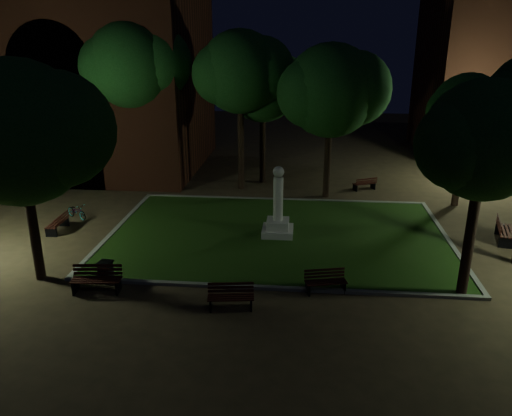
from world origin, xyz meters
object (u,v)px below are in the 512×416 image
(bench_west_near, at_px, (97,280))
(bench_right_side, at_px, (503,231))
(bicycle, at_px, (77,211))
(monument, at_px, (278,216))
(bench_near_left, at_px, (231,297))
(bench_left_side, at_px, (58,223))
(bench_far_side, at_px, (365,184))
(bench_near_right, at_px, (325,282))
(trash_bin, at_px, (106,272))

(bench_west_near, relative_size, bench_right_side, 0.93)
(bicycle, bearing_deg, bench_west_near, -119.35)
(monument, distance_m, bench_near_left, 6.62)
(monument, xyz_separation_m, bicycle, (-10.12, 1.31, -0.57))
(bench_right_side, bearing_deg, bench_left_side, 106.23)
(bench_right_side, bearing_deg, bench_west_near, 124.82)
(bench_right_side, bearing_deg, bench_far_side, 50.15)
(bench_near_left, bearing_deg, monument, 71.52)
(bench_right_side, height_order, bench_far_side, bench_right_side)
(bench_near_right, xyz_separation_m, bench_left_side, (-12.20, 4.60, 0.02))
(monument, height_order, trash_bin, monument)
(monument, bearing_deg, bench_near_left, -100.70)
(monument, xyz_separation_m, bench_far_side, (4.73, 7.55, -0.60))
(monument, height_order, bench_near_left, monument)
(bench_west_near, distance_m, trash_bin, 0.73)
(bench_right_side, xyz_separation_m, bench_far_side, (-5.27, 7.23, -0.12))
(bench_right_side, relative_size, bench_far_side, 1.32)
(bench_right_side, distance_m, bench_far_side, 8.95)
(monument, bearing_deg, bench_near_right, -68.55)
(bench_left_side, bearing_deg, trash_bin, 39.48)
(bench_west_near, bearing_deg, bench_near_left, -13.52)
(bench_near_left, xyz_separation_m, bench_left_side, (-8.99, 6.04, -0.00))
(bench_left_side, xyz_separation_m, trash_bin, (4.10, -4.63, 0.02))
(bench_right_side, xyz_separation_m, trash_bin, (-16.12, -5.40, -0.06))
(monument, distance_m, bench_left_side, 10.24)
(bench_left_side, bearing_deg, bench_near_left, 54.12)
(bench_near_left, relative_size, bench_far_side, 1.10)
(monument, relative_size, bench_right_side, 1.66)
(bicycle, bearing_deg, bench_right_side, -61.28)
(bench_near_left, distance_m, trash_bin, 5.09)
(bench_west_near, bearing_deg, monument, 37.62)
(bench_near_right, bearing_deg, bicycle, 139.03)
(bench_near_right, distance_m, bench_right_side, 9.65)
(bench_near_left, relative_size, bench_right_side, 0.83)
(bench_near_left, relative_size, bicycle, 1.10)
(bench_right_side, height_order, bicycle, bench_right_side)
(bench_right_side, relative_size, bicycle, 1.32)
(bench_near_right, relative_size, bench_west_near, 0.86)
(bench_near_right, bearing_deg, bench_left_side, 146.08)
(bench_left_side, bearing_deg, bench_right_side, 90.18)
(bench_near_right, xyz_separation_m, bicycle, (-12.10, 6.35, 0.00))
(bench_west_near, distance_m, bench_right_side, 17.28)
(bench_near_left, xyz_separation_m, bench_west_near, (-4.93, 0.68, 0.05))
(bench_near_left, relative_size, trash_bin, 1.97)
(bench_near_left, xyz_separation_m, bicycle, (-8.90, 7.79, -0.02))
(bench_left_side, height_order, bench_right_side, bench_right_side)
(bench_near_right, bearing_deg, monument, 98.18)
(bench_left_side, distance_m, bicycle, 1.76)
(bench_west_near, bearing_deg, bench_near_right, -0.34)
(monument, relative_size, bench_far_side, 2.19)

